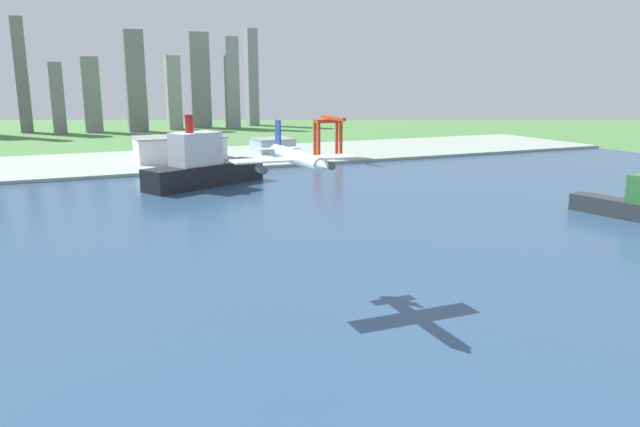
{
  "coord_description": "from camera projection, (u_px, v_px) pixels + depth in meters",
  "views": [
    {
      "loc": [
        -68.89,
        -5.32,
        65.78
      ],
      "look_at": [
        13.46,
        180.86,
        20.01
      ],
      "focal_mm": 33.46,
      "sensor_mm": 36.0,
      "label": 1
    }
  ],
  "objects": [
    {
      "name": "ground_plane",
      "position": [
        205.0,
        207.0,
        314.04
      ],
      "size": [
        2400.0,
        2400.0,
        0.0
      ],
      "primitive_type": "plane",
      "color": "#4B7E41"
    },
    {
      "name": "water_bay",
      "position": [
        237.0,
        234.0,
        260.49
      ],
      "size": [
        840.0,
        360.0,
        0.15
      ],
      "primitive_type": "cube",
      "color": "#2D4C70",
      "rests_on": "ground"
    },
    {
      "name": "industrial_pier",
      "position": [
        151.0,
        161.0,
        483.3
      ],
      "size": [
        840.0,
        140.0,
        2.5
      ],
      "primitive_type": "cube",
      "color": "#95A599",
      "rests_on": "ground"
    },
    {
      "name": "airplane_landing",
      "position": [
        297.0,
        158.0,
        176.77
      ],
      "size": [
        38.54,
        42.62,
        14.28
      ],
      "color": "silver"
    },
    {
      "name": "cargo_ship",
      "position": [
        202.0,
        167.0,
        374.52
      ],
      "size": [
        82.04,
        52.97,
        44.99
      ],
      "color": "black",
      "rests_on": "water_bay"
    },
    {
      "name": "container_barge",
      "position": [
        636.0,
        203.0,
        284.88
      ],
      "size": [
        21.78,
        57.11,
        28.46
      ],
      "color": "#2D3338",
      "rests_on": "water_bay"
    },
    {
      "name": "port_crane_red",
      "position": [
        329.0,
        128.0,
        493.14
      ],
      "size": [
        22.56,
        41.63,
        34.07
      ],
      "color": "red",
      "rests_on": "industrial_pier"
    },
    {
      "name": "warehouse_main",
      "position": [
        179.0,
        148.0,
        479.74
      ],
      "size": [
        69.39,
        41.42,
        19.07
      ],
      "color": "white",
      "rests_on": "industrial_pier"
    },
    {
      "name": "warehouse_annex",
      "position": [
        272.0,
        145.0,
        532.69
      ],
      "size": [
        32.76,
        34.2,
        12.43
      ],
      "color": "#99BCD1",
      "rests_on": "industrial_pier"
    },
    {
      "name": "distant_skyline",
      "position": [
        117.0,
        84.0,
        772.94
      ],
      "size": [
        389.01,
        68.29,
        147.32
      ],
      "color": "#90909A",
      "rests_on": "ground"
    }
  ]
}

